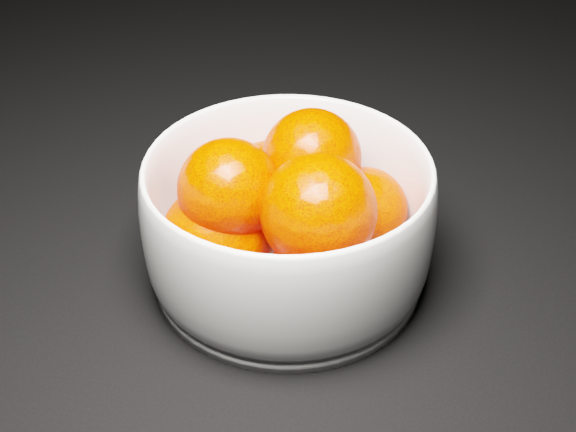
# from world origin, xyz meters

# --- Properties ---
(bowl) EXTENTS (0.20, 0.20, 0.10)m
(bowl) POSITION_xyz_m (0.08, 0.23, 0.05)
(bowl) COLOR silver
(bowl) RESTS_ON ground
(orange_pile) EXTENTS (0.17, 0.17, 0.12)m
(orange_pile) POSITION_xyz_m (0.08, 0.23, 0.06)
(orange_pile) COLOR red
(orange_pile) RESTS_ON bowl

